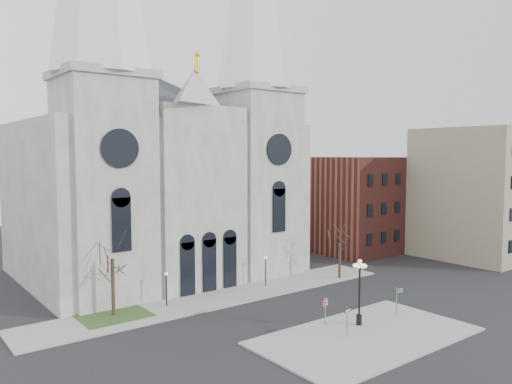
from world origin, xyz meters
TOP-DOWN VIEW (x-y plane):
  - ground at (0.00, 0.00)m, footprint 160.00×160.00m
  - sidewalk_near at (3.00, -5.00)m, footprint 18.00×10.00m
  - sidewalk_far at (0.00, 11.00)m, footprint 40.00×6.00m
  - grass_patch at (-11.00, 12.00)m, footprint 6.00×5.00m
  - cathedral at (0.00, 22.86)m, footprint 33.00×26.66m
  - bg_building_brick at (30.00, 22.00)m, footprint 14.00×18.00m
  - bg_building_tan at (38.00, 6.00)m, footprint 10.00×14.00m
  - tree_left at (-11.00, 12.00)m, footprint 3.20×3.20m
  - tree_right at (15.00, 9.00)m, footprint 3.20×3.20m
  - ped_lamp_left at (-6.00, 11.50)m, footprint 0.32×0.32m
  - ped_lamp_right at (6.00, 11.50)m, footprint 0.32×0.32m
  - stop_sign at (2.17, -1.26)m, footprint 0.83×0.09m
  - globe_lamp at (4.40, -3.03)m, footprint 1.51×1.51m
  - one_way_sign at (1.63, -4.18)m, footprint 1.00×0.33m
  - street_name_sign at (9.00, -3.46)m, footprint 0.80×0.15m

SIDE VIEW (x-z plane):
  - ground at x=0.00m, z-range 0.00..0.00m
  - sidewalk_near at x=3.00m, z-range 0.00..0.14m
  - sidewalk_far at x=0.00m, z-range 0.00..0.14m
  - grass_patch at x=-11.00m, z-range 0.00..0.18m
  - street_name_sign at x=9.00m, z-range 0.35..2.86m
  - one_way_sign at x=1.63m, z-range 0.54..2.89m
  - stop_sign at x=2.17m, z-range 0.64..2.95m
  - ped_lamp_left at x=-6.00m, z-range 0.70..3.96m
  - ped_lamp_right at x=6.00m, z-range 0.70..3.96m
  - globe_lamp at x=4.40m, z-range 0.86..6.44m
  - tree_right at x=15.00m, z-range 1.47..7.47m
  - tree_left at x=-11.00m, z-range 1.83..9.33m
  - bg_building_brick at x=30.00m, z-range 0.00..14.00m
  - bg_building_tan at x=38.00m, z-range 0.00..18.00m
  - cathedral at x=0.00m, z-range -8.52..45.48m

